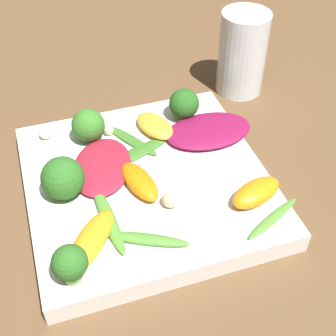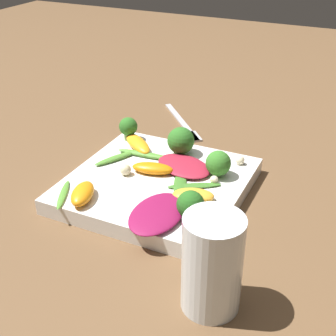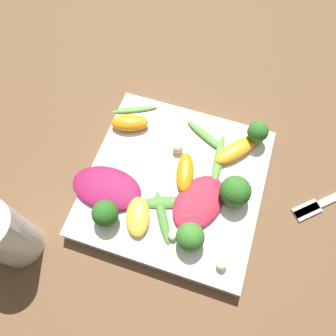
# 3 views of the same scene
# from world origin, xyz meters

# --- Properties ---
(ground_plane) EXTENTS (2.40, 2.40, 0.00)m
(ground_plane) POSITION_xyz_m (0.00, 0.00, 0.00)
(ground_plane) COLOR brown
(plate) EXTENTS (0.25, 0.25, 0.02)m
(plate) POSITION_xyz_m (0.00, 0.00, 0.01)
(plate) COLOR white
(plate) RESTS_ON ground_plane
(drinking_glass) EXTENTS (0.06, 0.06, 0.11)m
(drinking_glass) POSITION_xyz_m (0.18, 0.15, 0.06)
(drinking_glass) COLOR white
(drinking_glass) RESTS_ON ground_plane
(fork) EXTENTS (0.15, 0.14, 0.01)m
(fork) POSITION_xyz_m (-0.23, -0.06, 0.00)
(fork) COLOR #B2B2B7
(fork) RESTS_ON ground_plane
(radicchio_leaf_0) EXTENTS (0.10, 0.07, 0.01)m
(radicchio_leaf_0) POSITION_xyz_m (0.09, 0.04, 0.03)
(radicchio_leaf_0) COLOR maroon
(radicchio_leaf_0) RESTS_ON plate
(radicchio_leaf_1) EXTENTS (0.09, 0.11, 0.01)m
(radicchio_leaf_1) POSITION_xyz_m (-0.04, 0.02, 0.03)
(radicchio_leaf_1) COLOR maroon
(radicchio_leaf_1) RESTS_ON plate
(orange_segment_0) EXTENTS (0.05, 0.06, 0.01)m
(orange_segment_0) POSITION_xyz_m (0.03, 0.07, 0.03)
(orange_segment_0) COLOR #FCAD33
(orange_segment_0) RESTS_ON plate
(orange_segment_1) EXTENTS (0.07, 0.08, 0.02)m
(orange_segment_1) POSITION_xyz_m (-0.07, -0.07, 0.03)
(orange_segment_1) COLOR orange
(orange_segment_1) RESTS_ON plate
(orange_segment_2) EXTENTS (0.04, 0.07, 0.02)m
(orange_segment_2) POSITION_xyz_m (-0.01, -0.01, 0.03)
(orange_segment_2) COLOR orange
(orange_segment_2) RESTS_ON plate
(orange_segment_3) EXTENTS (0.06, 0.05, 0.02)m
(orange_segment_3) POSITION_xyz_m (0.10, -0.07, 0.03)
(orange_segment_3) COLOR orange
(orange_segment_3) RESTS_ON plate
(broccoli_floret_0) EXTENTS (0.04, 0.04, 0.05)m
(broccoli_floret_0) POSITION_xyz_m (-0.09, -0.00, 0.05)
(broccoli_floret_0) COLOR #84AD5B
(broccoli_floret_0) RESTS_ON plate
(broccoli_floret_1) EXTENTS (0.04, 0.04, 0.04)m
(broccoli_floret_1) POSITION_xyz_m (-0.04, 0.08, 0.04)
(broccoli_floret_1) COLOR #7A9E51
(broccoli_floret_1) RESTS_ON plate
(broccoli_floret_2) EXTENTS (0.03, 0.03, 0.04)m
(broccoli_floret_2) POSITION_xyz_m (-0.10, -0.10, 0.05)
(broccoli_floret_2) COLOR #84AD5B
(broccoli_floret_2) RESTS_ON plate
(broccoli_floret_3) EXTENTS (0.04, 0.04, 0.04)m
(broccoli_floret_3) POSITION_xyz_m (0.07, 0.08, 0.04)
(broccoli_floret_3) COLOR #84AD5B
(broccoli_floret_3) RESTS_ON plate
(arugula_sprig_0) EXTENTS (0.02, 0.10, 0.01)m
(arugula_sprig_0) POSITION_xyz_m (-0.05, -0.05, 0.03)
(arugula_sprig_0) COLOR #518E33
(arugula_sprig_0) RESTS_ON plate
(arugula_sprig_1) EXTENTS (0.07, 0.04, 0.00)m
(arugula_sprig_1) POSITION_xyz_m (0.10, -0.10, 0.03)
(arugula_sprig_1) COLOR #518E33
(arugula_sprig_1) RESTS_ON plate
(arugula_sprig_2) EXTENTS (0.09, 0.05, 0.00)m
(arugula_sprig_2) POSITION_xyz_m (0.00, 0.04, 0.03)
(arugula_sprig_2) COLOR #3D7528
(arugula_sprig_2) RESTS_ON plate
(arugula_sprig_3) EXTENTS (0.05, 0.07, 0.00)m
(arugula_sprig_3) POSITION_xyz_m (-0.00, 0.06, 0.03)
(arugula_sprig_3) COLOR #3D7528
(arugula_sprig_3) RESTS_ON plate
(arugula_sprig_4) EXTENTS (0.08, 0.05, 0.01)m
(arugula_sprig_4) POSITION_xyz_m (-0.02, -0.08, 0.03)
(arugula_sprig_4) COLOR #518E33
(arugula_sprig_4) RESTS_ON plate
(macadamia_nut_0) EXTENTS (0.02, 0.02, 0.02)m
(macadamia_nut_0) POSITION_xyz_m (0.01, -0.05, 0.03)
(macadamia_nut_0) COLOR beige
(macadamia_nut_0) RESTS_ON plate
(macadamia_nut_1) EXTENTS (0.01, 0.01, 0.01)m
(macadamia_nut_1) POSITION_xyz_m (-0.09, 0.10, 0.03)
(macadamia_nut_1) COLOR beige
(macadamia_nut_1) RESTS_ON plate
(macadamia_nut_2) EXTENTS (0.01, 0.01, 0.01)m
(macadamia_nut_2) POSITION_xyz_m (-0.02, 0.08, 0.03)
(macadamia_nut_2) COLOR beige
(macadamia_nut_2) RESTS_ON plate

